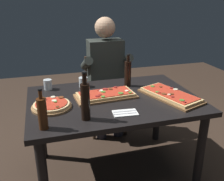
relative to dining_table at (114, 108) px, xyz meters
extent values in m
plane|color=#38281E|center=(0.00, 0.00, -0.64)|extent=(6.40, 6.40, 0.00)
cube|color=black|center=(0.00, 0.00, 0.08)|extent=(1.40, 0.96, 0.04)
cylinder|color=black|center=(0.62, -0.40, -0.29)|extent=(0.07, 0.07, 0.70)
cylinder|color=black|center=(-0.62, 0.40, -0.29)|extent=(0.07, 0.07, 0.70)
cylinder|color=black|center=(0.62, 0.40, -0.29)|extent=(0.07, 0.07, 0.70)
cube|color=brown|center=(-0.06, 0.04, 0.10)|extent=(0.52, 0.28, 0.02)
cube|color=#DBB270|center=(-0.06, 0.04, 0.12)|extent=(0.48, 0.25, 0.02)
cube|color=red|center=(-0.06, 0.04, 0.13)|extent=(0.44, 0.22, 0.01)
cylinder|color=maroon|center=(0.05, 0.13, 0.14)|extent=(0.03, 0.03, 0.01)
cylinder|color=#4C7F2D|center=(0.06, -0.02, 0.14)|extent=(0.04, 0.04, 0.01)
cylinder|color=beige|center=(-0.09, 0.09, 0.14)|extent=(0.04, 0.04, 0.01)
cylinder|color=#4C7F2D|center=(-0.07, 0.06, 0.14)|extent=(0.04, 0.04, 0.00)
cylinder|color=maroon|center=(-0.12, 0.00, 0.14)|extent=(0.03, 0.03, 0.00)
cylinder|color=beige|center=(0.12, 0.02, 0.14)|extent=(0.03, 0.03, 0.00)
cylinder|color=#4C7F2D|center=(0.14, -0.02, 0.14)|extent=(0.03, 0.03, 0.01)
cylinder|color=#4C7F2D|center=(-0.10, -0.04, 0.14)|extent=(0.03, 0.03, 0.00)
cylinder|color=maroon|center=(-0.04, 0.11, 0.14)|extent=(0.04, 0.04, 0.01)
cylinder|color=brown|center=(0.00, 0.10, 0.14)|extent=(0.04, 0.04, 0.01)
cylinder|color=maroon|center=(-0.14, -0.02, 0.14)|extent=(0.04, 0.04, 0.01)
cylinder|color=maroon|center=(-0.10, 0.10, 0.14)|extent=(0.03, 0.03, 0.01)
cube|color=brown|center=(0.46, -0.11, 0.10)|extent=(0.42, 0.60, 0.02)
cube|color=#DBB270|center=(0.46, -0.11, 0.12)|extent=(0.38, 0.55, 0.02)
cube|color=red|center=(0.46, -0.11, 0.13)|extent=(0.34, 0.50, 0.01)
cylinder|color=beige|center=(0.43, -0.16, 0.14)|extent=(0.03, 0.03, 0.01)
cylinder|color=maroon|center=(0.52, -0.03, 0.14)|extent=(0.03, 0.03, 0.01)
cylinder|color=maroon|center=(0.43, -0.20, 0.14)|extent=(0.03, 0.03, 0.01)
cylinder|color=maroon|center=(0.47, -0.33, 0.14)|extent=(0.02, 0.02, 0.01)
cylinder|color=brown|center=(0.45, 0.03, 0.14)|extent=(0.03, 0.03, 0.01)
cylinder|color=beige|center=(0.54, -0.06, 0.14)|extent=(0.04, 0.04, 0.00)
cylinder|color=#4C7F2D|center=(0.47, -0.29, 0.14)|extent=(0.04, 0.04, 0.01)
cylinder|color=brown|center=(0.40, -0.13, 0.14)|extent=(0.04, 0.04, 0.00)
cylinder|color=#4C7F2D|center=(0.36, -0.07, 0.14)|extent=(0.03, 0.03, 0.00)
cylinder|color=#4C7F2D|center=(0.38, 0.07, 0.14)|extent=(0.04, 0.04, 0.00)
cylinder|color=maroon|center=(0.37, -0.09, 0.14)|extent=(0.03, 0.03, 0.01)
cylinder|color=brown|center=(0.45, -0.15, 0.14)|extent=(0.04, 0.04, 0.01)
cylinder|color=olive|center=(-0.51, -0.05, 0.10)|extent=(0.31, 0.31, 0.02)
cylinder|color=#E5C184|center=(-0.51, -0.05, 0.12)|extent=(0.28, 0.28, 0.02)
cylinder|color=red|center=(-0.51, -0.05, 0.13)|extent=(0.24, 0.24, 0.01)
cylinder|color=brown|center=(-0.47, -0.14, 0.14)|extent=(0.02, 0.02, 0.00)
cylinder|color=#4C7F2D|center=(-0.48, -0.04, 0.14)|extent=(0.02, 0.02, 0.01)
cylinder|color=beige|center=(-0.49, -0.02, 0.14)|extent=(0.04, 0.04, 0.01)
cylinder|color=beige|center=(-0.49, 0.06, 0.14)|extent=(0.04, 0.04, 0.01)
cylinder|color=maroon|center=(-0.56, 0.03, 0.14)|extent=(0.04, 0.04, 0.00)
cylinder|color=brown|center=(-0.43, 0.03, 0.14)|extent=(0.04, 0.04, 0.01)
cylinder|color=brown|center=(-0.60, -0.12, 0.14)|extent=(0.03, 0.03, 0.01)
cylinder|color=black|center=(0.21, 0.25, 0.21)|extent=(0.06, 0.06, 0.24)
cylinder|color=black|center=(0.21, 0.25, 0.36)|extent=(0.03, 0.03, 0.06)
cylinder|color=black|center=(0.21, 0.25, 0.40)|extent=(0.03, 0.03, 0.01)
cylinder|color=black|center=(-0.29, -0.31, 0.23)|extent=(0.06, 0.06, 0.26)
cylinder|color=black|center=(-0.29, -0.31, 0.39)|extent=(0.03, 0.03, 0.07)
cylinder|color=black|center=(-0.29, -0.31, 0.44)|extent=(0.03, 0.03, 0.01)
cylinder|color=#47230F|center=(-0.58, -0.36, 0.20)|extent=(0.06, 0.06, 0.21)
cylinder|color=#47230F|center=(-0.58, -0.36, 0.33)|extent=(0.02, 0.02, 0.05)
cylinder|color=black|center=(-0.58, -0.36, 0.37)|extent=(0.03, 0.03, 0.01)
cylinder|color=silver|center=(-0.19, 0.34, 0.14)|extent=(0.08, 0.08, 0.09)
cylinder|color=silver|center=(-0.52, 0.36, 0.14)|extent=(0.07, 0.07, 0.09)
cylinder|color=silver|center=(-0.52, 0.36, 0.11)|extent=(0.06, 0.06, 0.03)
cube|color=white|center=(0.00, -0.30, 0.10)|extent=(0.19, 0.13, 0.01)
cube|color=silver|center=(-0.01, -0.32, 0.10)|extent=(0.17, 0.03, 0.00)
cube|color=silver|center=(0.00, -0.28, 0.10)|extent=(0.17, 0.03, 0.00)
cube|color=#3D2B1E|center=(0.13, 0.78, -0.21)|extent=(0.44, 0.44, 0.04)
cube|color=#3D2B1E|center=(0.13, 0.98, 0.02)|extent=(0.40, 0.04, 0.42)
cylinder|color=#3D2B1E|center=(-0.06, 0.59, -0.44)|extent=(0.04, 0.04, 0.41)
cylinder|color=#3D2B1E|center=(0.32, 0.59, -0.44)|extent=(0.04, 0.04, 0.41)
cylinder|color=#3D2B1E|center=(-0.06, 0.97, -0.44)|extent=(0.04, 0.04, 0.41)
cylinder|color=#3D2B1E|center=(0.32, 0.97, -0.44)|extent=(0.04, 0.04, 0.41)
cylinder|color=#23232D|center=(0.03, 0.60, -0.42)|extent=(0.11, 0.11, 0.45)
cylinder|color=#23232D|center=(0.23, 0.60, -0.42)|extent=(0.11, 0.11, 0.45)
cube|color=#23232D|center=(0.13, 0.68, -0.13)|extent=(0.34, 0.40, 0.12)
cube|color=#2D332D|center=(0.13, 0.78, 0.19)|extent=(0.38, 0.22, 0.52)
sphere|color=tan|center=(0.13, 0.78, 0.58)|extent=(0.22, 0.22, 0.22)
cylinder|color=#2D332D|center=(-0.09, 0.73, 0.21)|extent=(0.09, 0.31, 0.21)
cylinder|color=#2D332D|center=(0.35, 0.73, 0.21)|extent=(0.09, 0.31, 0.21)
camera|label=1|loc=(-0.55, -1.86, 0.92)|focal=40.41mm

